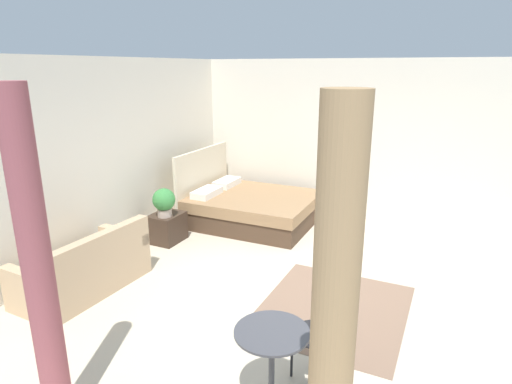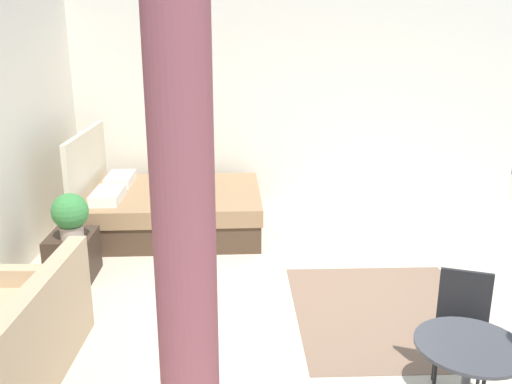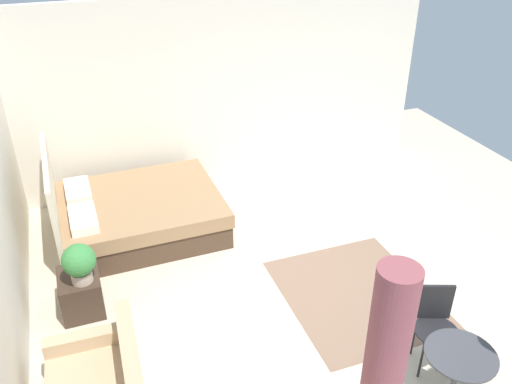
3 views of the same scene
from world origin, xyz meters
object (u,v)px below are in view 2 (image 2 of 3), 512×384
at_px(nightstand, 73,256).
at_px(potted_plant, 70,214).
at_px(couch, 7,348).
at_px(bed, 169,208).
at_px(balcony_table, 466,380).
at_px(cafe_chair_near_window, 463,323).

relative_size(nightstand, potted_plant, 1.18).
distance_m(couch, potted_plant, 1.71).
height_order(bed, balcony_table, bed).
relative_size(nightstand, cafe_chair_near_window, 0.62).
relative_size(bed, couch, 1.33).
relative_size(nightstand, balcony_table, 0.72).
distance_m(bed, cafe_chair_near_window, 4.07).
bearing_deg(couch, balcony_table, -105.53).
height_order(couch, potted_plant, potted_plant).
bearing_deg(cafe_chair_near_window, potted_plant, 59.40).
distance_m(bed, balcony_table, 4.46).
height_order(potted_plant, balcony_table, potted_plant).
distance_m(nightstand, cafe_chair_near_window, 3.73).
xyz_separation_m(couch, cafe_chair_near_window, (-0.20, -3.12, 0.24)).
relative_size(bed, nightstand, 4.04).
bearing_deg(couch, cafe_chair_near_window, -93.65).
height_order(bed, couch, bed).
bearing_deg(bed, nightstand, 149.19).
relative_size(bed, balcony_table, 2.91).
relative_size(couch, nightstand, 3.03).
relative_size(couch, potted_plant, 3.59).
bearing_deg(balcony_table, couch, 74.47).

